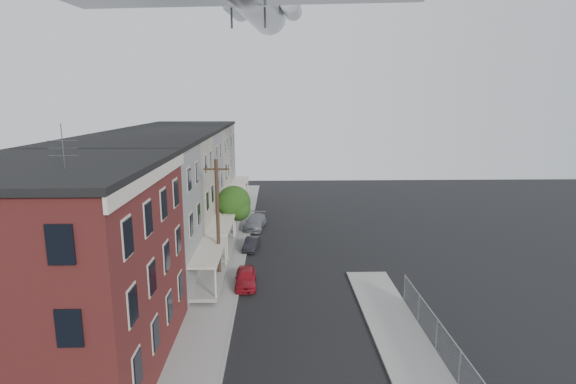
% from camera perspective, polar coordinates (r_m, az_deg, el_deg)
% --- Properties ---
extents(sidewalk_left, '(3.00, 62.00, 0.12)m').
position_cam_1_polar(sidewalk_left, '(39.75, -7.46, -7.61)').
color(sidewalk_left, gray).
rests_on(sidewalk_left, ground).
extents(sidewalk_right, '(3.00, 26.00, 0.12)m').
position_cam_1_polar(sidewalk_right, '(24.30, 16.33, -21.26)').
color(sidewalk_right, gray).
rests_on(sidewalk_right, ground).
extents(curb_left, '(0.15, 62.00, 0.14)m').
position_cam_1_polar(curb_left, '(39.63, -5.36, -7.61)').
color(curb_left, gray).
rests_on(curb_left, ground).
extents(curb_right, '(0.15, 26.00, 0.14)m').
position_cam_1_polar(curb_right, '(23.92, 12.77, -21.61)').
color(curb_right, gray).
rests_on(curb_right, ground).
extents(corner_building, '(10.31, 12.30, 12.15)m').
position_cam_1_polar(corner_building, '(24.26, -27.71, -8.79)').
color(corner_building, '#3B1312').
rests_on(corner_building, ground).
extents(row_house_a, '(11.98, 7.00, 10.30)m').
position_cam_1_polar(row_house_a, '(32.64, -20.43, -3.23)').
color(row_house_a, gray).
rests_on(row_house_a, ground).
extents(row_house_b, '(11.98, 7.00, 10.30)m').
position_cam_1_polar(row_house_b, '(39.14, -17.18, -0.64)').
color(row_house_b, gray).
rests_on(row_house_b, ground).
extents(row_house_c, '(11.98, 7.00, 10.30)m').
position_cam_1_polar(row_house_c, '(45.79, -14.87, 1.21)').
color(row_house_c, gray).
rests_on(row_house_c, ground).
extents(row_house_d, '(11.98, 7.00, 10.30)m').
position_cam_1_polar(row_house_d, '(52.53, -13.15, 2.58)').
color(row_house_d, gray).
rests_on(row_house_d, ground).
extents(row_house_e, '(11.98, 7.00, 10.30)m').
position_cam_1_polar(row_house_e, '(59.34, -11.82, 3.64)').
color(row_house_e, gray).
rests_on(row_house_e, ground).
extents(chainlink_fence, '(0.06, 18.06, 1.90)m').
position_cam_1_polar(chainlink_fence, '(23.50, 20.96, -20.13)').
color(chainlink_fence, gray).
rests_on(chainlink_fence, ground).
extents(utility_pole, '(1.80, 0.26, 9.00)m').
position_cam_1_polar(utility_pole, '(32.72, -8.90, -3.41)').
color(utility_pole, black).
rests_on(utility_pole, ground).
extents(street_tree, '(3.22, 3.20, 5.20)m').
position_cam_1_polar(street_tree, '(42.55, -6.75, -1.56)').
color(street_tree, black).
rests_on(street_tree, ground).
extents(car_near, '(1.65, 3.76, 1.26)m').
position_cam_1_polar(car_near, '(32.75, -5.40, -10.78)').
color(car_near, maroon).
rests_on(car_near, ground).
extents(car_mid, '(1.55, 3.34, 1.06)m').
position_cam_1_polar(car_mid, '(40.28, -4.65, -6.59)').
color(car_mid, black).
rests_on(car_mid, ground).
extents(car_far, '(2.52, 4.92, 1.37)m').
position_cam_1_polar(car_far, '(46.74, -4.21, -3.81)').
color(car_far, slate).
rests_on(car_far, ground).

